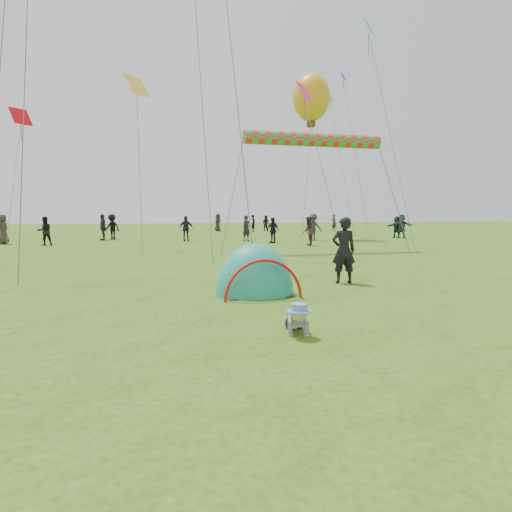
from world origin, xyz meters
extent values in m
plane|color=#225B0B|center=(0.00, 0.00, 0.00)|extent=(140.00, 140.00, 0.00)
ellipsoid|color=#0D734C|center=(-0.42, 2.84, 0.00)|extent=(1.90, 1.59, 2.38)
imported|color=black|center=(2.32, 3.87, 0.89)|extent=(0.70, 0.51, 1.78)
imported|color=#28282D|center=(15.97, 34.17, 0.84)|extent=(0.54, 0.69, 1.68)
imported|color=black|center=(-8.02, 20.98, 0.82)|extent=(0.98, 0.89, 1.65)
imported|color=black|center=(5.14, 19.50, 0.79)|extent=(0.82, 0.99, 1.58)
imported|color=black|center=(-4.55, 25.73, 0.87)|extent=(1.30, 1.17, 1.75)
imported|color=#3E2C28|center=(-10.61, 22.77, 0.89)|extent=(0.80, 1.00, 1.77)
imported|color=#1C2B31|center=(15.72, 22.68, 0.79)|extent=(1.19, 1.50, 1.59)
imported|color=#222129|center=(4.05, 21.79, 0.85)|extent=(0.73, 0.63, 1.69)
imported|color=#3F2D29|center=(6.43, 16.85, 0.83)|extent=(0.86, 0.97, 1.66)
imported|color=#1A202C|center=(0.20, 22.62, 0.82)|extent=(1.04, 0.64, 1.65)
imported|color=#2C2B33|center=(8.46, 21.08, 0.90)|extent=(1.19, 0.73, 1.79)
imported|color=#2C2520|center=(4.91, 37.16, 0.87)|extent=(1.00, 0.98, 1.73)
imported|color=#263846|center=(15.79, 22.13, 0.87)|extent=(1.61, 1.36, 1.74)
imported|color=black|center=(8.06, 35.31, 0.81)|extent=(0.55, 0.69, 1.63)
imported|color=black|center=(9.39, 35.65, 0.79)|extent=(0.96, 0.97, 1.58)
imported|color=#1C2B31|center=(-5.10, 24.96, 0.88)|extent=(0.51, 1.06, 1.76)
cylinder|color=red|center=(5.30, 13.44, 5.34)|extent=(6.85, 0.64, 0.64)
plane|color=red|center=(-9.83, 25.05, 7.91)|extent=(1.34, 1.34, 1.10)
plane|color=yellow|center=(-2.77, 17.52, 8.34)|extent=(1.35, 1.35, 1.10)
plane|color=#E65389|center=(13.16, 29.28, 11.62)|extent=(0.95, 0.95, 0.78)
plane|color=#EA2C69|center=(5.66, 15.68, 8.14)|extent=(1.26, 1.26, 1.03)
plane|color=green|center=(9.72, 16.47, 12.10)|extent=(1.24, 1.24, 1.01)
plane|color=#1A1ECF|center=(14.61, 29.84, 13.49)|extent=(0.83, 0.83, 0.68)
camera|label=1|loc=(-3.10, -7.27, 1.92)|focal=32.00mm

